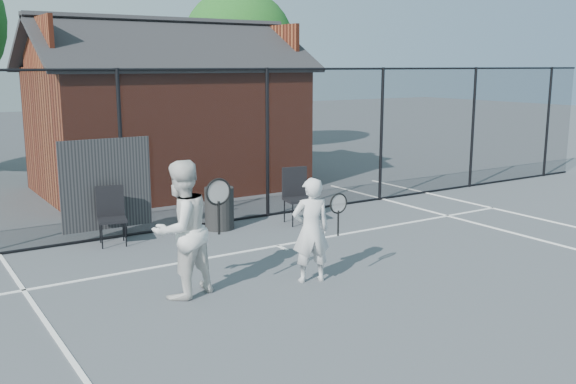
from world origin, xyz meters
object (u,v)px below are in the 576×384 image
clubhouse (167,124)px  chair_left (112,217)px  waste_bin (219,208)px  chair_right (299,197)px  player_back (182,229)px  player_front (311,230)px

clubhouse → chair_left: clubhouse is taller
chair_left → waste_bin: (2.04, 0.00, -0.09)m
clubhouse → chair_right: 5.03m
clubhouse → player_back: size_ratio=3.54×
chair_right → waste_bin: (-1.48, 0.47, -0.13)m
chair_right → clubhouse: bearing=108.5°
player_front → chair_right: (1.74, 2.93, -0.22)m
player_front → chair_right: bearing=59.3°
chair_right → player_back: bearing=-134.1°
player_front → player_back: 1.84m
player_back → chair_right: 4.33m
player_front → waste_bin: 3.43m
player_back → waste_bin: size_ratio=2.30×
player_back → chair_left: player_back is taller
clubhouse → chair_left: (-2.85, -4.40, -1.12)m
waste_bin → clubhouse: bearing=79.7°
player_back → clubhouse: bearing=68.9°
clubhouse → player_front: clubhouse is taller
chair_left → clubhouse: bearing=69.1°
clubhouse → waste_bin: 4.63m
chair_right → waste_bin: 1.56m
chair_left → chair_right: (3.53, -0.47, 0.04)m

